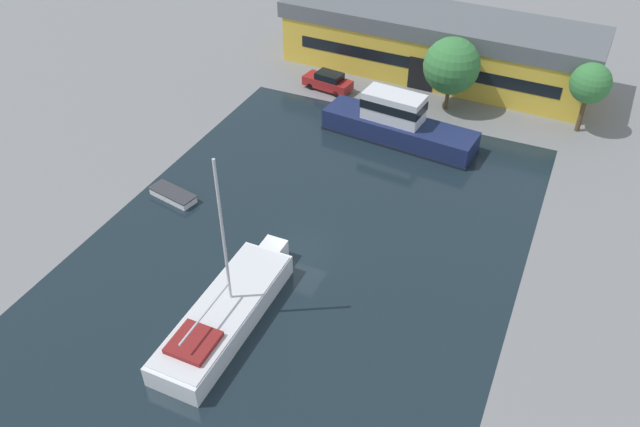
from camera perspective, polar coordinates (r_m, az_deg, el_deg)
ground_plane at (r=40.20m, az=-1.68°, el=-3.43°), size 440.00×440.00×0.00m
water_canal at (r=40.19m, az=-1.68°, el=-3.42°), size 26.74×38.10×0.01m
warehouse_building at (r=61.51m, az=10.57°, el=14.98°), size 29.84×9.06×5.82m
quay_tree_near_building at (r=54.87m, az=11.94°, el=13.08°), size 4.78×4.78×6.42m
quay_tree_by_water at (r=54.61m, az=23.49°, el=10.84°), size 3.24×3.24×5.93m
parked_car at (r=58.27m, az=0.74°, el=11.99°), size 4.72×2.39×1.71m
sailboat_moored at (r=35.74m, az=-8.57°, el=-8.94°), size 3.23×11.85×10.67m
motor_cruiser at (r=50.78m, az=7.08°, el=8.14°), size 12.88×4.48×3.95m
small_dinghy at (r=45.56m, az=-13.29°, el=1.67°), size 3.80×2.03×0.58m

